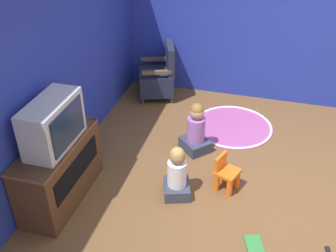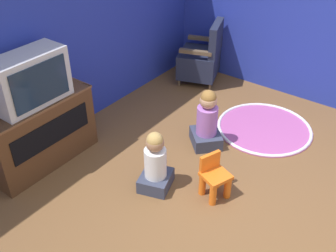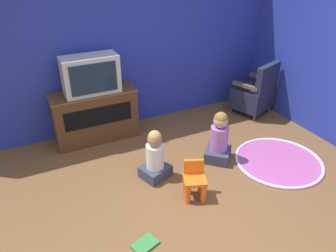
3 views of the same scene
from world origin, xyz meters
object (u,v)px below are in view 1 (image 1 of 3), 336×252
child_watching_center (177,175)px  black_armchair (158,77)px  television (53,124)px  yellow_kid_chair (226,175)px  child_watching_left (196,131)px  book (254,245)px  tv_cabinet (59,171)px

child_watching_center → black_armchair: bearing=3.5°
television → black_armchair: (2.60, -0.31, -0.65)m
yellow_kid_chair → child_watching_left: size_ratio=0.63×
book → tv_cabinet: bearing=67.5°
tv_cabinet → television: size_ratio=1.59×
television → tv_cabinet: bearing=90.0°
tv_cabinet → child_watching_center: bearing=-72.0°
black_armchair → book: 3.29m
black_armchair → child_watching_center: (-2.20, -0.88, -0.07)m
child_watching_center → book: 1.10m
television → yellow_kid_chair: 2.00m
black_armchair → yellow_kid_chair: black_armchair is taller
tv_cabinet → yellow_kid_chair: tv_cabinet is taller
television → black_armchair: bearing=-6.8°
child_watching_center → television: bearing=90.1°
child_watching_left → child_watching_center: size_ratio=1.08×
child_watching_left → book: size_ratio=2.48×
television → child_watching_center: television is taller
yellow_kid_chair → child_watching_left: (0.65, 0.50, 0.11)m
television → yellow_kid_chair: television is taller
yellow_kid_chair → black_armchair: bearing=56.5°
black_armchair → child_watching_center: bearing=1.5°
tv_cabinet → child_watching_center: 1.29m
yellow_kid_chair → child_watching_left: 0.83m
black_armchair → tv_cabinet: bearing=-27.9°
tv_cabinet → television: (0.00, -0.03, 0.62)m
tv_cabinet → yellow_kid_chair: 1.87m
child_watching_center → book: bearing=-137.7°
television → black_armchair: 2.69m
tv_cabinet → child_watching_center: tv_cabinet is taller
book → television: bearing=67.5°
tv_cabinet → black_armchair: bearing=-7.5°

